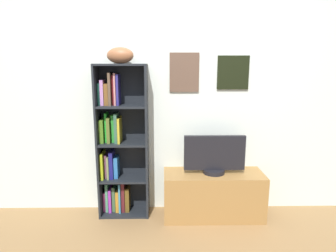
{
  "coord_description": "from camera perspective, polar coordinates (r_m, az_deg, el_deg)",
  "views": [
    {
      "loc": [
        -0.02,
        -1.92,
        1.56
      ],
      "look_at": [
        0.03,
        0.85,
        0.98
      ],
      "focal_mm": 31.22,
      "sensor_mm": 36.0,
      "label": 1
    }
  ],
  "objects": [
    {
      "name": "bookshelf",
      "position": [
        3.07,
        -9.68,
        -3.73
      ],
      "size": [
        0.51,
        0.27,
        1.57
      ],
      "color": "black",
      "rests_on": "ground"
    },
    {
      "name": "tv_stand",
      "position": [
        3.15,
        8.79,
        -13.11
      ],
      "size": [
        1.02,
        0.4,
        0.47
      ],
      "color": "olive",
      "rests_on": "ground"
    },
    {
      "name": "television",
      "position": [
        3.0,
        9.04,
        -5.68
      ],
      "size": [
        0.62,
        0.22,
        0.4
      ],
      "color": "black",
      "rests_on": "tv_stand"
    },
    {
      "name": "football",
      "position": [
        2.92,
        -9.32,
        13.43
      ],
      "size": [
        0.29,
        0.2,
        0.16
      ],
      "primitive_type": "ellipsoid",
      "rotation": [
        0.0,
        0.0,
        -0.17
      ],
      "color": "#945B39",
      "rests_on": "bookshelf"
    },
    {
      "name": "back_wall",
      "position": [
        3.07,
        -0.49,
        4.75
      ],
      "size": [
        4.8,
        0.08,
        2.36
      ],
      "color": "silver",
      "rests_on": "ground"
    }
  ]
}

